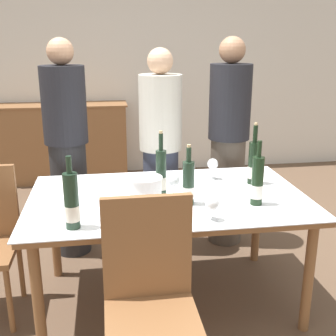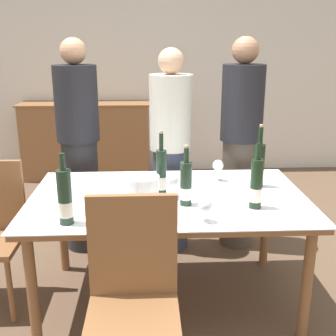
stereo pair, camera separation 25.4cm
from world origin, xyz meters
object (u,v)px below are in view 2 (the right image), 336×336
at_px(wine_bottle_2, 186,184).
at_px(wine_bottle_4, 65,199).
at_px(wine_bottle_3, 256,185).
at_px(ice_bucket, 143,190).
at_px(wine_glass_1, 173,181).
at_px(chair_near_front, 133,290).
at_px(wine_glass_0, 205,206).
at_px(person_guest_left, 171,153).
at_px(person_guest_right, 240,146).
at_px(person_host, 79,148).
at_px(sideboard_cabinet, 87,140).
at_px(wine_bottle_0, 259,166).
at_px(dining_table, 168,206).
at_px(wine_glass_2, 218,166).
at_px(wine_bottle_1, 161,174).

xyz_separation_m(wine_bottle_2, wine_bottle_4, (-0.65, -0.23, 0.01)).
bearing_deg(wine_bottle_4, wine_bottle_3, 9.11).
bearing_deg(ice_bucket, wine_glass_1, 30.65).
xyz_separation_m(ice_bucket, chair_near_front, (-0.04, -0.59, -0.27)).
xyz_separation_m(ice_bucket, wine_glass_0, (0.33, -0.24, -0.01)).
relative_size(person_guest_left, person_guest_right, 0.95).
distance_m(ice_bucket, wine_bottle_2, 0.25).
bearing_deg(wine_glass_0, wine_glass_1, 112.87).
relative_size(chair_near_front, person_guest_left, 0.61).
distance_m(ice_bucket, wine_bottle_3, 0.65).
bearing_deg(person_host, sideboard_cabinet, 96.61).
bearing_deg(chair_near_front, wine_bottle_4, 134.32).
distance_m(sideboard_cabinet, person_guest_left, 2.18).
bearing_deg(wine_glass_0, wine_bottle_2, 107.80).
distance_m(wine_bottle_0, wine_bottle_4, 1.26).
distance_m(sideboard_cabinet, wine_glass_1, 2.92).
height_order(wine_glass_0, person_guest_right, person_guest_right).
bearing_deg(wine_bottle_0, sideboard_cabinet, 120.05).
xyz_separation_m(wine_bottle_0, wine_bottle_3, (-0.11, -0.36, -0.00)).
distance_m(dining_table, wine_bottle_2, 0.26).
bearing_deg(wine_glass_2, wine_glass_1, -135.24).
distance_m(wine_glass_1, person_guest_right, 1.03).
distance_m(wine_glass_0, person_host, 1.46).
distance_m(sideboard_cabinet, ice_bucket, 2.97).
bearing_deg(person_guest_left, wine_bottle_4, -118.01).
xyz_separation_m(wine_bottle_2, wine_bottle_3, (0.39, -0.06, 0.01)).
relative_size(sideboard_cabinet, dining_table, 0.93).
distance_m(dining_table, wine_bottle_0, 0.65).
xyz_separation_m(ice_bucket, person_host, (-0.51, 0.95, 0.01)).
xyz_separation_m(wine_bottle_1, wine_bottle_2, (0.14, -0.17, -0.01)).
distance_m(wine_glass_2, chair_near_front, 1.19).
bearing_deg(wine_bottle_0, wine_glass_0, -127.66).
distance_m(dining_table, person_host, 1.05).
bearing_deg(wine_bottle_2, wine_bottle_4, -160.30).
distance_m(sideboard_cabinet, person_guest_right, 2.45).
bearing_deg(person_host, wine_glass_0, -55.08).
distance_m(wine_bottle_3, wine_glass_1, 0.49).
xyz_separation_m(wine_bottle_1, wine_bottle_3, (0.53, -0.23, -0.00)).
bearing_deg(wine_glass_2, wine_bottle_2, -121.01).
xyz_separation_m(wine_bottle_1, person_guest_right, (0.66, 0.78, -0.03)).
xyz_separation_m(wine_bottle_0, person_host, (-1.26, 0.65, -0.03)).
distance_m(wine_glass_0, person_guest_right, 1.27).
bearing_deg(wine_glass_2, wine_bottle_3, -74.63).
xyz_separation_m(person_host, person_guest_left, (0.72, -0.04, -0.04)).
height_order(ice_bucket, person_host, person_host).
bearing_deg(wine_bottle_2, dining_table, 122.99).
xyz_separation_m(sideboard_cabinet, wine_bottle_2, (0.98, -2.85, 0.39)).
distance_m(wine_bottle_0, wine_glass_2, 0.28).
bearing_deg(wine_bottle_0, dining_table, -165.96).
bearing_deg(person_guest_right, chair_near_front, -117.89).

